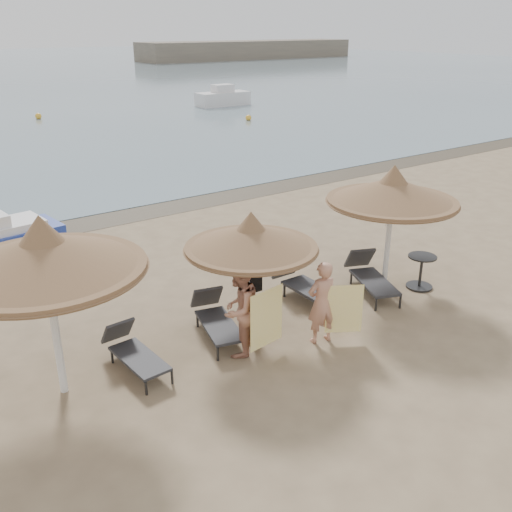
{
  "coord_description": "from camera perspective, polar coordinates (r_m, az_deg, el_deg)",
  "views": [
    {
      "loc": [
        -5.32,
        -7.23,
        5.7
      ],
      "look_at": [
        0.65,
        1.2,
        1.48
      ],
      "focal_mm": 40.0,
      "sensor_mm": 36.0,
      "label": 1
    }
  ],
  "objects": [
    {
      "name": "wet_sand_strip",
      "position": [
        18.37,
        -16.7,
        3.17
      ],
      "size": [
        200.0,
        1.6,
        0.01
      ],
      "primitive_type": "cube",
      "color": "#463D2C",
      "rests_on": "ground"
    },
    {
      "name": "side_table",
      "position": [
        13.71,
        16.14,
        -1.61
      ],
      "size": [
        0.65,
        0.65,
        0.79
      ],
      "rotation": [
        0.0,
        0.0,
        0.24
      ],
      "color": "#242425",
      "rests_on": "ground"
    },
    {
      "name": "pedal_boat",
      "position": [
        16.76,
        -23.16,
        1.94
      ],
      "size": [
        2.52,
        1.68,
        1.1
      ],
      "rotation": [
        0.0,
        0.0,
        0.13
      ],
      "color": "navy",
      "rests_on": "ground"
    },
    {
      "name": "buoy_mid",
      "position": [
        40.25,
        -20.94,
        12.93
      ],
      "size": [
        0.4,
        0.4,
        0.4
      ],
      "primitive_type": "sphere",
      "color": "yellow",
      "rests_on": "ground"
    },
    {
      "name": "lounger_far_right",
      "position": [
        13.29,
        11.32,
        -1.87
      ],
      "size": [
        1.27,
        1.96,
        0.84
      ],
      "rotation": [
        0.0,
        0.0,
        -0.39
      ],
      "color": "#242425",
      "rests_on": "ground"
    },
    {
      "name": "palapa_right",
      "position": [
        12.9,
        13.5,
        6.31
      ],
      "size": [
        2.92,
        2.92,
        2.89
      ],
      "rotation": [
        0.0,
        0.0,
        -0.34
      ],
      "color": "silver",
      "rests_on": "ground"
    },
    {
      "name": "lounger_far_left",
      "position": [
        10.47,
        -12.21,
        -9.2
      ],
      "size": [
        0.66,
        1.69,
        0.74
      ],
      "rotation": [
        0.0,
        0.0,
        0.07
      ],
      "color": "#242425",
      "rests_on": "ground"
    },
    {
      "name": "towel_right",
      "position": [
        10.96,
        8.8,
        -5.27
      ],
      "size": [
        0.63,
        0.38,
        1.0
      ],
      "rotation": [
        0.0,
        0.0,
        -0.53
      ],
      "color": "yellow",
      "rests_on": "ground"
    },
    {
      "name": "bag_dark",
      "position": [
        10.8,
        0.0,
        -2.74
      ],
      "size": [
        0.24,
        0.08,
        0.34
      ],
      "rotation": [
        0.0,
        0.0,
        -0.02
      ],
      "color": "black",
      "rests_on": "ground"
    },
    {
      "name": "ground",
      "position": [
        10.63,
        0.9,
        -10.22
      ],
      "size": [
        160.0,
        160.0,
        0.0
      ],
      "primitive_type": "plane",
      "color": "#927B5C",
      "rests_on": "ground"
    },
    {
      "name": "lounger_near_right",
      "position": [
        12.6,
        5.08,
        -2.81
      ],
      "size": [
        0.65,
        1.94,
        0.87
      ],
      "rotation": [
        0.0,
        0.0,
        -0.0
      ],
      "color": "#242425",
      "rests_on": "ground"
    },
    {
      "name": "lounger_near_left",
      "position": [
        11.28,
        -4.07,
        -6.12
      ],
      "size": [
        1.01,
        1.88,
        0.8
      ],
      "rotation": [
        0.0,
        0.0,
        -0.24
      ],
      "color": "#242425",
      "rests_on": "ground"
    },
    {
      "name": "towel_left",
      "position": [
        10.34,
        1.06,
        -6.23
      ],
      "size": [
        0.8,
        0.14,
        1.12
      ],
      "rotation": [
        0.0,
        0.0,
        0.14
      ],
      "color": "yellow",
      "rests_on": "ground"
    },
    {
      "name": "person_left",
      "position": [
        10.29,
        -1.66,
        -4.62
      ],
      "size": [
        1.16,
        1.01,
        2.12
      ],
      "primitive_type": "imported",
      "rotation": [
        0.0,
        0.0,
        3.62
      ],
      "color": "tan",
      "rests_on": "ground"
    },
    {
      "name": "palapa_center",
      "position": [
        10.59,
        -0.5,
        1.82
      ],
      "size": [
        2.55,
        2.55,
        2.53
      ],
      "rotation": [
        0.0,
        0.0,
        0.31
      ],
      "color": "silver",
      "rests_on": "ground"
    },
    {
      "name": "person_right",
      "position": [
        10.79,
        6.62,
        -4.02
      ],
      "size": [
        0.97,
        0.72,
        1.92
      ],
      "primitive_type": "imported",
      "rotation": [
        0.0,
        0.0,
        2.96
      ],
      "color": "tan",
      "rests_on": "ground"
    },
    {
      "name": "buoy_right",
      "position": [
        37.12,
        -0.76,
        13.65
      ],
      "size": [
        0.38,
        0.38,
        0.38
      ],
      "primitive_type": "sphere",
      "color": "yellow",
      "rests_on": "ground"
    },
    {
      "name": "palapa_left",
      "position": [
        9.19,
        -20.44,
        0.12
      ],
      "size": [
        3.12,
        3.12,
        3.09
      ],
      "rotation": [
        0.0,
        0.0,
        -0.33
      ],
      "color": "silver",
      "rests_on": "ground"
    },
    {
      "name": "bag_patterned",
      "position": [
        11.05,
        -1.02,
        -2.06
      ],
      "size": [
        0.29,
        0.15,
        0.35
      ],
      "rotation": [
        0.0,
        0.0,
        -0.2
      ],
      "color": "white",
      "rests_on": "ground"
    }
  ]
}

